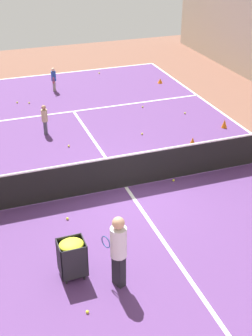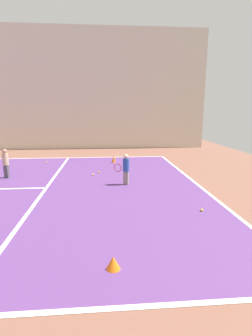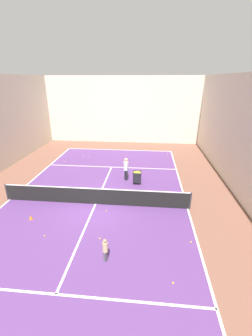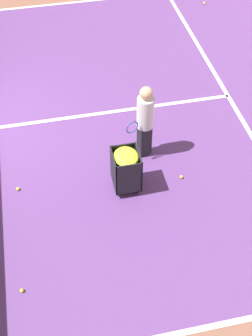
# 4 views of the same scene
# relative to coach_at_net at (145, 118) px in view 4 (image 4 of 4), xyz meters

# --- Properties ---
(line_service_far) EXTENTS (11.12, 0.10, 0.00)m
(line_service_far) POSITION_rel_coach_at_net_xyz_m (-1.52, 2.51, -1.00)
(line_service_far) COLOR white
(line_service_far) RESTS_ON ground
(coach_at_net) EXTENTS (0.47, 0.67, 1.75)m
(coach_at_net) POSITION_rel_coach_at_net_xyz_m (0.00, 0.00, 0.00)
(coach_at_net) COLOR black
(coach_at_net) RESTS_ON ground
(ball_cart) EXTENTS (0.58, 0.52, 0.95)m
(ball_cart) POSITION_rel_coach_at_net_xyz_m (0.87, -0.58, -0.34)
(ball_cart) COLOR black
(ball_cart) RESTS_ON ground
(tennis_ball_1) EXTENTS (0.07, 0.07, 0.07)m
(tennis_ball_1) POSITION_rel_coach_at_net_xyz_m (0.87, 0.59, -0.97)
(tennis_ball_1) COLOR yellow
(tennis_ball_1) RESTS_ON ground
(tennis_ball_5) EXTENTS (0.07, 0.07, 0.07)m
(tennis_ball_5) POSITION_rel_coach_at_net_xyz_m (-6.09, 3.45, -0.97)
(tennis_ball_5) COLOR yellow
(tennis_ball_5) RESTS_ON ground
(tennis_ball_7) EXTENTS (0.07, 0.07, 0.07)m
(tennis_ball_7) POSITION_rel_coach_at_net_xyz_m (2.78, -2.79, -0.97)
(tennis_ball_7) COLOR yellow
(tennis_ball_7) RESTS_ON ground
(tennis_ball_10) EXTENTS (0.07, 0.07, 0.07)m
(tennis_ball_10) POSITION_rel_coach_at_net_xyz_m (0.49, -2.72, -0.97)
(tennis_ball_10) COLOR yellow
(tennis_ball_10) RESTS_ON ground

